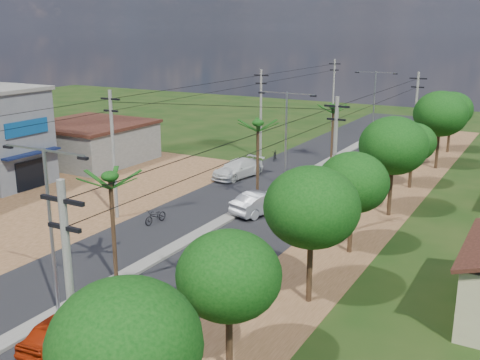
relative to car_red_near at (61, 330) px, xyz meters
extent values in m
plane|color=black|center=(-2.15, 1.81, -0.70)|extent=(160.00, 160.00, 0.00)
cube|color=black|center=(-2.15, 16.81, -0.68)|extent=(12.00, 110.00, 0.04)
cube|color=#605E56|center=(-2.15, 19.81, -0.61)|extent=(1.00, 90.00, 0.18)
cube|color=#53381C|center=(6.35, 16.81, -0.69)|extent=(5.00, 90.00, 0.03)
cube|color=#0D1639|center=(-19.75, 15.81, 2.40)|extent=(0.80, 5.40, 0.15)
cube|color=black|center=(-20.10, 15.81, 0.60)|extent=(0.10, 3.00, 2.40)
cube|color=navy|center=(-20.07, 15.81, 4.50)|extent=(0.12, 4.20, 1.20)
cube|color=#605E56|center=(-23.15, 25.81, 1.10)|extent=(10.00, 10.00, 3.60)
cube|color=black|center=(-23.15, 25.81, 3.10)|extent=(10.40, 10.40, 0.30)
ellipsoid|color=black|center=(7.35, -4.19, 3.80)|extent=(4.40, 4.40, 3.74)
cylinder|color=black|center=(7.15, 1.81, 1.22)|extent=(0.28, 0.28, 3.85)
ellipsoid|color=black|center=(7.15, 1.81, 3.42)|extent=(4.00, 4.00, 3.40)
cylinder|color=black|center=(7.55, 8.81, 1.57)|extent=(0.28, 0.28, 4.55)
ellipsoid|color=black|center=(7.55, 8.81, 4.17)|extent=(4.60, 4.60, 3.91)
cylinder|color=black|center=(7.25, 15.81, 1.33)|extent=(0.28, 0.28, 4.06)
ellipsoid|color=black|center=(7.25, 15.81, 3.65)|extent=(4.20, 4.20, 3.57)
cylinder|color=black|center=(7.45, 23.81, 1.68)|extent=(0.28, 0.28, 4.76)
ellipsoid|color=black|center=(7.45, 23.81, 4.40)|extent=(4.80, 4.80, 4.08)
cylinder|color=black|center=(7.05, 31.81, 1.12)|extent=(0.28, 0.28, 3.64)
ellipsoid|color=black|center=(7.05, 31.81, 3.20)|extent=(3.80, 3.80, 3.23)
cylinder|color=black|center=(7.65, 39.81, 1.75)|extent=(0.28, 0.28, 4.90)
ellipsoid|color=black|center=(7.65, 39.81, 4.55)|extent=(5.00, 5.00, 4.25)
cylinder|color=black|center=(7.35, 47.81, 1.47)|extent=(0.28, 0.28, 4.34)
ellipsoid|color=black|center=(7.35, 47.81, 3.95)|extent=(4.40, 4.40, 3.74)
cylinder|color=black|center=(-2.15, 5.81, 2.20)|extent=(0.22, 0.22, 5.80)
cylinder|color=black|center=(-2.15, 21.81, 2.40)|extent=(0.22, 0.22, 6.20)
cylinder|color=black|center=(-2.15, 37.81, 2.05)|extent=(0.22, 0.22, 5.50)
cylinder|color=gray|center=(-2.15, 1.81, 3.30)|extent=(0.16, 0.16, 8.00)
cube|color=gray|center=(-0.95, 1.81, 7.20)|extent=(2.40, 0.08, 0.08)
cube|color=gray|center=(-3.35, 1.81, 7.20)|extent=(2.40, 0.08, 0.08)
cube|color=black|center=(0.15, 1.81, 7.10)|extent=(0.50, 0.18, 0.12)
cube|color=black|center=(-4.45, 1.81, 7.10)|extent=(0.50, 0.18, 0.12)
cylinder|color=gray|center=(-2.15, 26.81, 3.30)|extent=(0.16, 0.16, 8.00)
cube|color=gray|center=(-0.95, 26.81, 7.20)|extent=(2.40, 0.08, 0.08)
cube|color=gray|center=(-3.35, 26.81, 7.20)|extent=(2.40, 0.08, 0.08)
cube|color=black|center=(0.15, 26.81, 7.10)|extent=(0.50, 0.18, 0.12)
cube|color=black|center=(-4.45, 26.81, 7.10)|extent=(0.50, 0.18, 0.12)
cylinder|color=gray|center=(-2.15, 51.81, 3.30)|extent=(0.16, 0.16, 8.00)
cube|color=gray|center=(-0.95, 51.81, 7.20)|extent=(2.40, 0.08, 0.08)
cube|color=gray|center=(-3.35, 51.81, 7.20)|extent=(2.40, 0.08, 0.08)
cube|color=black|center=(0.15, 51.81, 7.10)|extent=(0.50, 0.18, 0.12)
cube|color=black|center=(-4.45, 51.81, 7.10)|extent=(0.50, 0.18, 0.12)
cylinder|color=#605E56|center=(-9.15, 13.81, 3.80)|extent=(0.24, 0.24, 9.00)
cube|color=black|center=(-9.15, 13.81, 7.70)|extent=(1.60, 0.12, 0.12)
cube|color=black|center=(-9.15, 13.81, 6.90)|extent=(1.20, 0.12, 0.12)
cylinder|color=#605E56|center=(-9.15, 35.81, 3.80)|extent=(0.24, 0.24, 9.00)
cube|color=black|center=(-9.15, 35.81, 7.70)|extent=(1.60, 0.12, 0.12)
cube|color=black|center=(-9.15, 35.81, 6.90)|extent=(1.20, 0.12, 0.12)
cylinder|color=#605E56|center=(-9.15, 56.81, 3.80)|extent=(0.24, 0.24, 9.00)
cube|color=black|center=(-9.15, 56.81, 7.70)|extent=(1.60, 0.12, 0.12)
cube|color=black|center=(-9.15, 56.81, 6.90)|extent=(1.20, 0.12, 0.12)
cylinder|color=#605E56|center=(5.35, -4.19, 3.80)|extent=(0.24, 0.24, 9.00)
cube|color=black|center=(5.35, -4.19, 7.70)|extent=(1.60, 0.12, 0.12)
cube|color=black|center=(5.35, -4.19, 6.90)|extent=(1.20, 0.12, 0.12)
cylinder|color=#605E56|center=(5.35, 17.81, 3.80)|extent=(0.24, 0.24, 9.00)
cube|color=black|center=(5.35, 17.81, 7.70)|extent=(1.60, 0.12, 0.12)
cube|color=black|center=(5.35, 17.81, 6.90)|extent=(1.20, 0.12, 0.12)
cylinder|color=#605E56|center=(5.35, 39.81, 3.80)|extent=(0.24, 0.24, 9.00)
cube|color=black|center=(5.35, 39.81, 7.70)|extent=(1.60, 0.12, 0.12)
cube|color=black|center=(5.35, 39.81, 6.90)|extent=(1.20, 0.12, 0.12)
imported|color=#952008|center=(0.00, 0.00, 0.00)|extent=(2.11, 4.27, 1.40)
imported|color=gray|center=(-0.65, 19.66, 0.12)|extent=(3.14, 5.25, 1.63)
imported|color=beige|center=(-7.15, 27.56, 0.09)|extent=(3.22, 5.79, 1.59)
imported|color=black|center=(-5.97, 14.13, -0.18)|extent=(0.88, 2.03, 1.03)
imported|color=black|center=(-7.15, 35.10, -0.19)|extent=(1.00, 1.77, 1.02)
camera|label=1|loc=(16.95, -14.68, 12.33)|focal=42.00mm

